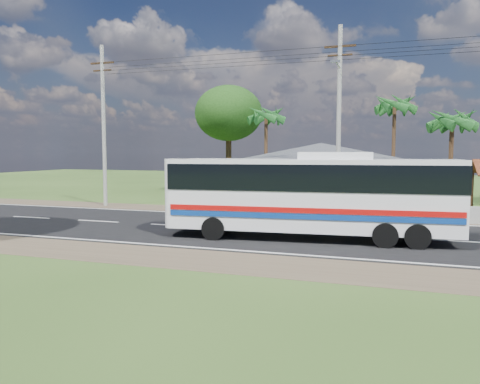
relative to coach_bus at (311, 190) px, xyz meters
The scene contains 10 objects.
ground 3.82m from the coach_bus, 152.99° to the left, with size 120.00×120.00×0.00m, color #2A4418.
road 3.82m from the coach_bus, 152.99° to the left, with size 120.00×16.00×0.03m.
house 14.55m from the coach_bus, 97.17° to the left, with size 12.40×10.00×5.00m.
utility_poles 8.71m from the coach_bus, 91.05° to the left, with size 32.80×2.22×11.00m.
palm_near 14.56m from the coach_bus, 61.74° to the left, with size 2.80×2.80×6.70m.
palm_mid 17.94m from the coach_bus, 79.35° to the left, with size 2.80×2.80×8.20m.
palm_far 19.26m from the coach_bus, 111.35° to the left, with size 2.80×2.80×7.70m.
tree_behind_house 22.79m from the coach_bus, 119.09° to the left, with size 6.00×6.00×9.61m.
coach_bus is the anchor object (origin of this frame).
motorcycle 8.67m from the coach_bus, 103.45° to the left, with size 0.66×1.89×0.99m, color black.
Camera 1 is at (6.28, -21.33, 3.80)m, focal length 35.00 mm.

